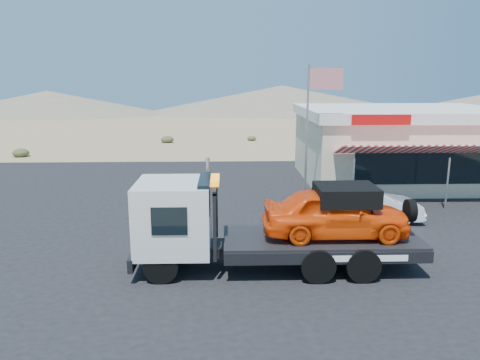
{
  "coord_description": "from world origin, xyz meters",
  "views": [
    {
      "loc": [
        1.2,
        -15.57,
        5.51
      ],
      "look_at": [
        1.75,
        2.55,
        1.5
      ],
      "focal_mm": 35.0,
      "sensor_mm": 36.0,
      "label": 1
    }
  ],
  "objects_px": {
    "tow_truck": "(270,220)",
    "white_sedan": "(368,205)",
    "jerky_store": "(400,144)",
    "flagpole": "(313,118)"
  },
  "relations": [
    {
      "from": "jerky_store",
      "to": "flagpole",
      "type": "height_order",
      "value": "flagpole"
    },
    {
      "from": "tow_truck",
      "to": "jerky_store",
      "type": "distance_m",
      "value": 14.19
    },
    {
      "from": "tow_truck",
      "to": "jerky_store",
      "type": "height_order",
      "value": "jerky_store"
    },
    {
      "from": "tow_truck",
      "to": "flagpole",
      "type": "bearing_deg",
      "value": 71.03
    },
    {
      "from": "tow_truck",
      "to": "jerky_store",
      "type": "bearing_deg",
      "value": 55.45
    },
    {
      "from": "white_sedan",
      "to": "jerky_store",
      "type": "height_order",
      "value": "jerky_store"
    },
    {
      "from": "white_sedan",
      "to": "jerky_store",
      "type": "distance_m",
      "value": 8.36
    },
    {
      "from": "flagpole",
      "to": "jerky_store",
      "type": "bearing_deg",
      "value": 38.79
    },
    {
      "from": "jerky_store",
      "to": "white_sedan",
      "type": "bearing_deg",
      "value": -117.58
    },
    {
      "from": "tow_truck",
      "to": "white_sedan",
      "type": "height_order",
      "value": "tow_truck"
    }
  ]
}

